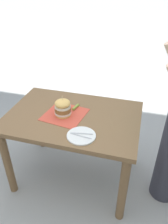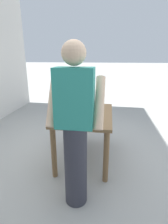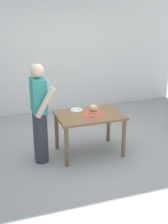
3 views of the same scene
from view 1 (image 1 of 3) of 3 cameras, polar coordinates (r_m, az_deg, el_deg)
The scene contains 6 objects.
ground_plane at distance 2.38m, azimuth -2.41°, elevation -15.97°, with size 80.00×80.00×0.00m, color #9E9E99.
patio_table at distance 1.96m, azimuth -2.83°, elevation -3.83°, with size 0.79×1.14×0.75m.
serving_paper at distance 1.90m, azimuth -5.02°, elevation -0.62°, with size 0.33×0.33×0.00m, color #D64C38.
sandwich at distance 1.85m, azimuth -5.58°, elevation 1.17°, with size 0.14×0.14×0.18m.
pickle_spear at distance 1.97m, azimuth -2.22°, elevation 1.31°, with size 0.02×0.02×0.09m, color #8EA83D.
side_plate_with_forks at distance 1.65m, azimuth -0.72°, elevation -6.20°, with size 0.22×0.22×0.02m.
Camera 1 is at (1.48, 0.52, 1.79)m, focal length 35.00 mm.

